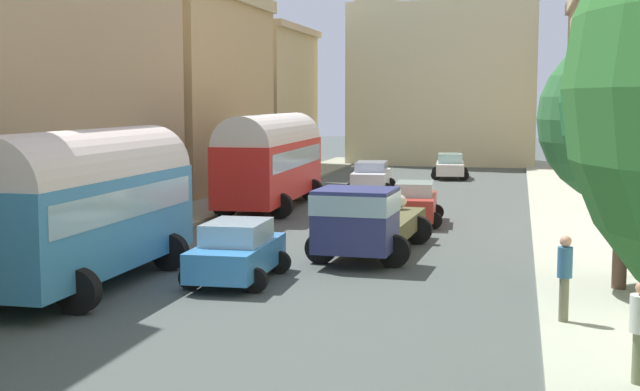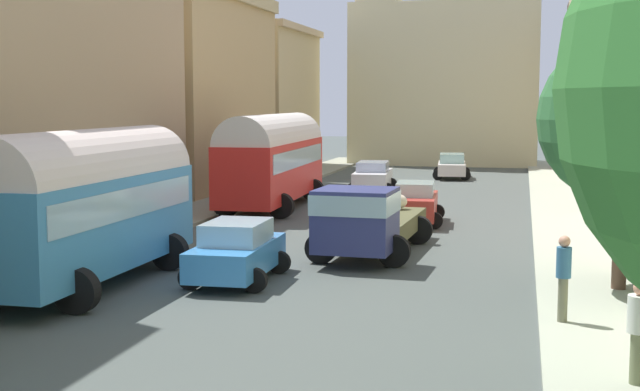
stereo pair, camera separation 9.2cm
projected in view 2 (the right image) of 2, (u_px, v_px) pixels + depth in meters
ground_plane at (367, 224)px, 32.17m from camera, size 154.00×154.00×0.00m
sidewalk_left at (184, 217)px, 33.81m from camera, size 2.50×70.00×0.14m
sidewalk_right at (568, 229)px, 30.52m from camera, size 2.50×70.00×0.14m
building_left_2 at (35, 68)px, 30.18m from camera, size 5.67×14.79×11.36m
building_left_3 at (197, 90)px, 44.50m from camera, size 5.13×12.88×10.22m
building_left_4 at (258, 99)px, 56.72m from camera, size 6.38×10.58×9.36m
building_right_4 at (615, 85)px, 51.52m from camera, size 5.19×12.68×10.91m
distant_church at (445, 65)px, 61.89m from camera, size 13.16×6.37×20.54m
parked_bus_1 at (86, 201)px, 21.13m from camera, size 3.24×8.06×3.90m
parked_bus_2 at (273, 156)px, 36.67m from camera, size 3.46×10.01×4.02m
cargo_truck_0 at (367, 219)px, 25.27m from camera, size 3.19×6.91×2.18m
car_0 at (415, 203)px, 32.22m from camera, size 2.28×3.95×1.57m
car_1 at (452, 166)px, 51.01m from camera, size 2.38×4.14×1.47m
car_2 at (237, 251)px, 21.96m from camera, size 2.29×3.85×1.55m
car_3 at (373, 177)px, 43.43m from camera, size 2.47×4.47×1.53m
pedestrian_0 at (639, 330)px, 13.55m from camera, size 0.51×0.51×1.79m
pedestrian_1 at (563, 274)px, 17.38m from camera, size 0.35×0.35×1.90m
roadside_tree_2 at (625, 120)px, 20.12m from camera, size 4.02×4.02×6.17m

